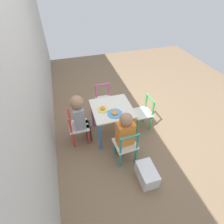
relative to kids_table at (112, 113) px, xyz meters
name	(u,v)px	position (x,y,z in m)	size (l,w,h in m)	color
ground_plane	(112,133)	(0.00, 0.00, -0.41)	(6.00, 6.00, 0.00)	#7F664C
house_wall	(24,57)	(0.00, 0.86, 0.89)	(6.00, 0.06, 2.60)	beige
kids_table	(112,113)	(0.00, 0.00, 0.00)	(0.54, 0.54, 0.49)	silver
chair_teal	(126,146)	(-0.49, -0.03, -0.15)	(0.28, 0.28, 0.53)	silver
chair_red	(77,127)	(0.01, 0.49, -0.15)	(0.26, 0.26, 0.53)	silver
chair_green	(143,113)	(0.02, -0.49, -0.15)	(0.27, 0.27, 0.53)	silver
chair_pink	(104,101)	(0.49, -0.01, -0.15)	(0.26, 0.26, 0.53)	silver
child_left	(125,133)	(-0.43, -0.03, 0.03)	(0.21, 0.21, 0.75)	#7A6B5B
child_back	(80,115)	(0.00, 0.43, 0.06)	(0.20, 0.22, 0.77)	#38383D
plate_left	(115,113)	(-0.13, 0.00, 0.09)	(0.20, 0.20, 0.03)	#4C9EE0
plate_back	(103,109)	(0.00, 0.13, 0.09)	(0.15, 0.15, 0.03)	#EADB66
storage_bin	(147,174)	(-0.82, -0.18, -0.31)	(0.30, 0.19, 0.19)	silver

